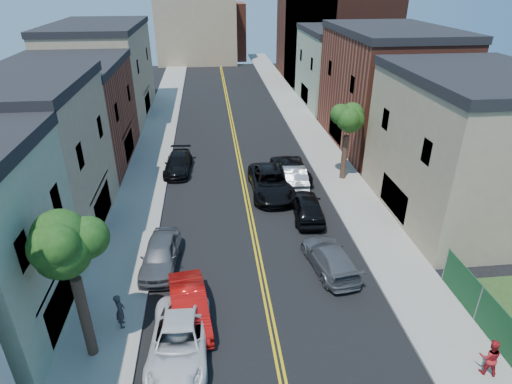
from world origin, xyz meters
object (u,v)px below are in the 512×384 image
object	(u,v)px
grey_car_left	(161,254)
pedestrian_right	(490,357)
black_car_right	(307,206)
silver_car_right	(293,176)
black_car_left	(178,163)
red_sedan	(189,306)
black_suv_lane	(271,182)
dark_car_right_far	(290,168)
pedestrian_left	(120,311)
white_pickup	(179,340)
grey_car_right	(330,258)

from	to	relation	value
grey_car_left	pedestrian_right	distance (m)	16.36
black_car_right	silver_car_right	distance (m)	4.91
grey_car_left	black_car_left	bearing A→B (deg)	93.11
red_sedan	black_car_right	size ratio (longest dim) A/B	0.98
silver_car_right	pedestrian_right	distance (m)	18.77
black_car_right	black_suv_lane	world-z (taller)	black_suv_lane
red_sedan	dark_car_right_far	world-z (taller)	dark_car_right_far
pedestrian_left	pedestrian_right	bearing A→B (deg)	-117.56
grey_car_left	black_car_right	xyz separation A→B (m)	(9.30, 4.49, 0.00)
black_car_right	red_sedan	bearing A→B (deg)	52.81
red_sedan	black_car_right	bearing A→B (deg)	41.28
red_sedan	pedestrian_right	distance (m)	12.90
black_car_left	dark_car_right_far	size ratio (longest dim) A/B	0.89
pedestrian_right	dark_car_right_far	bearing A→B (deg)	-55.64
silver_car_right	black_suv_lane	xyz separation A→B (m)	(-1.93, -1.14, 0.08)
white_pickup	grey_car_right	xyz separation A→B (m)	(7.98, 5.12, -0.03)
grey_car_right	black_suv_lane	bearing A→B (deg)	-86.32
silver_car_right	black_suv_lane	size ratio (longest dim) A/B	0.77
grey_car_right	pedestrian_right	bearing A→B (deg)	112.50
red_sedan	black_suv_lane	world-z (taller)	black_suv_lane
white_pickup	grey_car_right	world-z (taller)	white_pickup
pedestrian_right	grey_car_right	bearing A→B (deg)	-38.03
silver_car_right	pedestrian_right	xyz separation A→B (m)	(4.47, -18.23, 0.19)
grey_car_left	pedestrian_right	bearing A→B (deg)	-28.24
black_car_right	pedestrian_left	bearing A→B (deg)	43.77
grey_car_left	black_car_left	distance (m)	13.01
grey_car_left	black_car_right	size ratio (longest dim) A/B	0.99
white_pickup	black_suv_lane	size ratio (longest dim) A/B	0.84
black_car_left	pedestrian_left	bearing A→B (deg)	-91.77
grey_car_left	grey_car_right	bearing A→B (deg)	-2.96
silver_car_right	white_pickup	bearing A→B (deg)	65.30
grey_car_left	pedestrian_left	xyz separation A→B (m)	(-1.40, -4.52, 0.21)
silver_car_right	grey_car_left	bearing A→B (deg)	47.50
grey_car_left	black_car_right	bearing A→B (deg)	30.21
white_pickup	grey_car_right	bearing A→B (deg)	35.15
grey_car_right	black_suv_lane	xyz separation A→B (m)	(-1.93, 9.46, 0.17)
black_car_right	dark_car_right_far	bearing A→B (deg)	-86.32
white_pickup	pedestrian_left	xyz separation A→B (m)	(-2.72, 1.81, 0.28)
white_pickup	red_sedan	bearing A→B (deg)	81.82
grey_car_right	silver_car_right	xyz separation A→B (m)	(0.00, 10.60, 0.09)
black_car_right	black_car_left	bearing A→B (deg)	-39.76
white_pickup	silver_car_right	size ratio (longest dim) A/B	1.09
grey_car_left	grey_car_right	size ratio (longest dim) A/B	0.97
black_car_left	grey_car_right	world-z (taller)	black_car_left
black_car_left	black_suv_lane	world-z (taller)	black_suv_lane
red_sedan	pedestrian_right	world-z (taller)	pedestrian_right
dark_car_right_far	pedestrian_left	distance (m)	18.78
black_car_right	dark_car_right_far	world-z (taller)	black_car_right
black_car_left	dark_car_right_far	bearing A→B (deg)	-9.32
black_car_left	pedestrian_left	size ratio (longest dim) A/B	2.87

